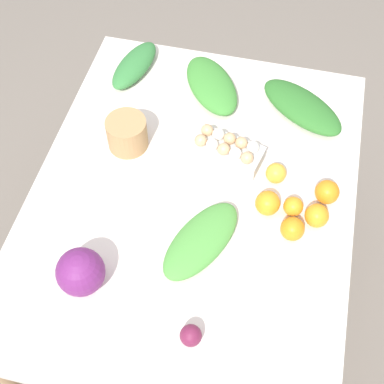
{
  "coord_description": "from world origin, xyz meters",
  "views": [
    {
      "loc": [
        0.98,
        0.23,
        2.28
      ],
      "look_at": [
        0.0,
        0.0,
        0.78
      ],
      "focal_mm": 50.0,
      "sensor_mm": 36.0,
      "label": 1
    }
  ],
  "objects_px": {
    "egg_carton": "(226,149)",
    "paper_bag": "(127,133)",
    "orange_0": "(327,192)",
    "greens_bunch_dandelion": "(212,85)",
    "greens_bunch_chard": "(134,65)",
    "orange_2": "(293,206)",
    "orange_1": "(317,216)",
    "cabbage_purple": "(81,272)",
    "orange_5": "(267,204)",
    "beet_root": "(191,335)",
    "greens_bunch_beet_tops": "(302,107)",
    "orange_3": "(292,229)",
    "greens_bunch_scallion": "(201,240)",
    "orange_4": "(276,173)"
  },
  "relations": [
    {
      "from": "orange_1",
      "to": "orange_4",
      "type": "xyz_separation_m",
      "value": [
        -0.14,
        -0.15,
        -0.0
      ]
    },
    {
      "from": "orange_1",
      "to": "orange_5",
      "type": "distance_m",
      "value": 0.16
    },
    {
      "from": "greens_bunch_beet_tops",
      "to": "greens_bunch_chard",
      "type": "height_order",
      "value": "greens_bunch_beet_tops"
    },
    {
      "from": "orange_4",
      "to": "greens_bunch_dandelion",
      "type": "bearing_deg",
      "value": -140.04
    },
    {
      "from": "orange_3",
      "to": "egg_carton",
      "type": "bearing_deg",
      "value": -134.94
    },
    {
      "from": "greens_bunch_beet_tops",
      "to": "orange_5",
      "type": "xyz_separation_m",
      "value": [
        0.46,
        -0.06,
        0.01
      ]
    },
    {
      "from": "greens_bunch_scallion",
      "to": "orange_1",
      "type": "relative_size",
      "value": 4.24
    },
    {
      "from": "egg_carton",
      "to": "orange_3",
      "type": "relative_size",
      "value": 3.55
    },
    {
      "from": "orange_4",
      "to": "orange_5",
      "type": "xyz_separation_m",
      "value": [
        0.13,
        -0.01,
        0.01
      ]
    },
    {
      "from": "greens_bunch_scallion",
      "to": "orange_4",
      "type": "distance_m",
      "value": 0.37
    },
    {
      "from": "greens_bunch_scallion",
      "to": "greens_bunch_beet_tops",
      "type": "height_order",
      "value": "greens_bunch_beet_tops"
    },
    {
      "from": "beet_root",
      "to": "cabbage_purple",
      "type": "bearing_deg",
      "value": -105.31
    },
    {
      "from": "greens_bunch_scallion",
      "to": "orange_0",
      "type": "distance_m",
      "value": 0.46
    },
    {
      "from": "paper_bag",
      "to": "cabbage_purple",
      "type": "bearing_deg",
      "value": 2.99
    },
    {
      "from": "cabbage_purple",
      "to": "greens_bunch_chard",
      "type": "bearing_deg",
      "value": -172.95
    },
    {
      "from": "greens_bunch_dandelion",
      "to": "cabbage_purple",
      "type": "bearing_deg",
      "value": -13.31
    },
    {
      "from": "paper_bag",
      "to": "beet_root",
      "type": "distance_m",
      "value": 0.76
    },
    {
      "from": "egg_carton",
      "to": "orange_1",
      "type": "relative_size",
      "value": 3.51
    },
    {
      "from": "greens_bunch_beet_tops",
      "to": "orange_5",
      "type": "relative_size",
      "value": 4.29
    },
    {
      "from": "cabbage_purple",
      "to": "orange_2",
      "type": "xyz_separation_m",
      "value": [
        -0.4,
        0.59,
        -0.04
      ]
    },
    {
      "from": "paper_bag",
      "to": "orange_5",
      "type": "xyz_separation_m",
      "value": [
        0.17,
        0.53,
        -0.02
      ]
    },
    {
      "from": "egg_carton",
      "to": "paper_bag",
      "type": "xyz_separation_m",
      "value": [
        0.02,
        -0.36,
        0.02
      ]
    },
    {
      "from": "greens_bunch_beet_tops",
      "to": "orange_3",
      "type": "bearing_deg",
      "value": 3.39
    },
    {
      "from": "beet_root",
      "to": "orange_0",
      "type": "height_order",
      "value": "orange_0"
    },
    {
      "from": "orange_0",
      "to": "orange_5",
      "type": "distance_m",
      "value": 0.21
    },
    {
      "from": "orange_2",
      "to": "cabbage_purple",
      "type": "bearing_deg",
      "value": -55.67
    },
    {
      "from": "orange_0",
      "to": "greens_bunch_dandelion",
      "type": "bearing_deg",
      "value": -130.09
    },
    {
      "from": "egg_carton",
      "to": "orange_1",
      "type": "bearing_deg",
      "value": 162.22
    },
    {
      "from": "greens_bunch_dandelion",
      "to": "orange_3",
      "type": "xyz_separation_m",
      "value": [
        0.57,
        0.39,
        0.0
      ]
    },
    {
      "from": "paper_bag",
      "to": "orange_4",
      "type": "height_order",
      "value": "paper_bag"
    },
    {
      "from": "cabbage_purple",
      "to": "paper_bag",
      "type": "bearing_deg",
      "value": -177.01
    },
    {
      "from": "greens_bunch_dandelion",
      "to": "orange_0",
      "type": "distance_m",
      "value": 0.63
    },
    {
      "from": "greens_bunch_chard",
      "to": "orange_2",
      "type": "height_order",
      "value": "same"
    },
    {
      "from": "orange_0",
      "to": "orange_1",
      "type": "xyz_separation_m",
      "value": [
        0.1,
        -0.02,
        -0.0
      ]
    },
    {
      "from": "orange_3",
      "to": "cabbage_purple",
      "type": "bearing_deg",
      "value": -62.33
    },
    {
      "from": "paper_bag",
      "to": "greens_bunch_scallion",
      "type": "relative_size",
      "value": 0.43
    },
    {
      "from": "greens_bunch_beet_tops",
      "to": "orange_1",
      "type": "relative_size",
      "value": 4.52
    },
    {
      "from": "greens_bunch_scallion",
      "to": "beet_root",
      "type": "xyz_separation_m",
      "value": [
        0.31,
        0.04,
        0.0
      ]
    },
    {
      "from": "greens_bunch_beet_tops",
      "to": "orange_1",
      "type": "distance_m",
      "value": 0.48
    },
    {
      "from": "orange_1",
      "to": "greens_bunch_chard",
      "type": "bearing_deg",
      "value": -124.85
    },
    {
      "from": "cabbage_purple",
      "to": "beet_root",
      "type": "distance_m",
      "value": 0.37
    },
    {
      "from": "paper_bag",
      "to": "orange_1",
      "type": "xyz_separation_m",
      "value": [
        0.18,
        0.69,
        -0.02
      ]
    },
    {
      "from": "orange_3",
      "to": "orange_1",
      "type": "bearing_deg",
      "value": 133.61
    },
    {
      "from": "orange_0",
      "to": "egg_carton",
      "type": "bearing_deg",
      "value": -105.56
    },
    {
      "from": "paper_bag",
      "to": "orange_1",
      "type": "distance_m",
      "value": 0.72
    },
    {
      "from": "cabbage_purple",
      "to": "greens_bunch_scallion",
      "type": "xyz_separation_m",
      "value": [
        -0.21,
        0.32,
        -0.04
      ]
    },
    {
      "from": "orange_5",
      "to": "orange_1",
      "type": "bearing_deg",
      "value": 87.59
    },
    {
      "from": "orange_4",
      "to": "orange_5",
      "type": "relative_size",
      "value": 0.86
    },
    {
      "from": "greens_bunch_dandelion",
      "to": "beet_root",
      "type": "relative_size",
      "value": 5.15
    },
    {
      "from": "orange_1",
      "to": "orange_0",
      "type": "bearing_deg",
      "value": 166.58
    }
  ]
}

